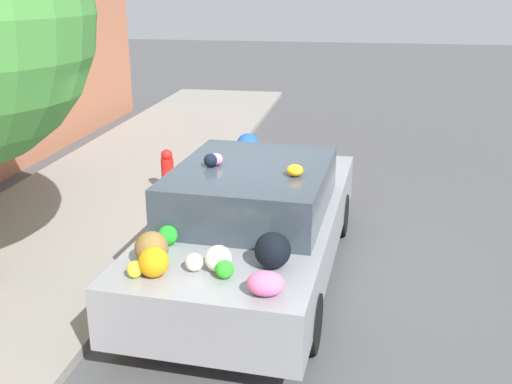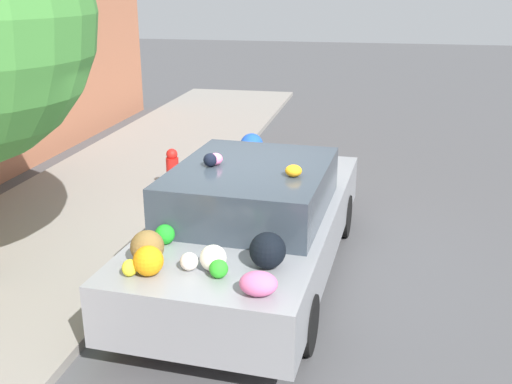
# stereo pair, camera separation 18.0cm
# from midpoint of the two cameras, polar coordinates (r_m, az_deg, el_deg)

# --- Properties ---
(ground_plane) EXTENTS (60.00, 60.00, 0.00)m
(ground_plane) POSITION_cam_midpoint_polar(r_m,az_deg,el_deg) (7.26, -2.23, -7.65)
(ground_plane) COLOR #4C4C4F
(sidewalk_curb) EXTENTS (24.00, 3.20, 0.11)m
(sidewalk_curb) POSITION_cam_midpoint_polar(r_m,az_deg,el_deg) (8.19, -21.12, -5.34)
(sidewalk_curb) COLOR gray
(sidewalk_curb) RESTS_ON ground
(fire_hydrant) EXTENTS (0.20, 0.20, 0.70)m
(fire_hydrant) POSITION_cam_midpoint_polar(r_m,az_deg,el_deg) (9.67, -8.95, 2.00)
(fire_hydrant) COLOR red
(fire_hydrant) RESTS_ON sidewalk_curb
(art_car) EXTENTS (4.67, 2.11, 1.54)m
(art_car) POSITION_cam_midpoint_polar(r_m,az_deg,el_deg) (6.87, -0.88, -2.62)
(art_car) COLOR gray
(art_car) RESTS_ON ground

